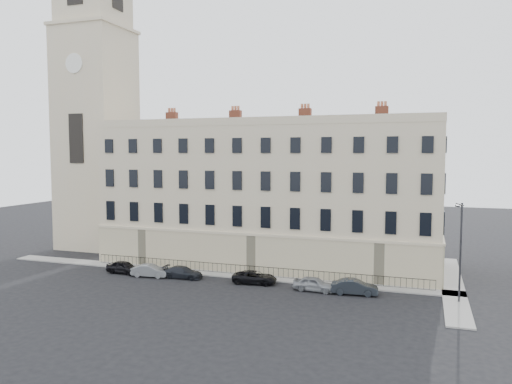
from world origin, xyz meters
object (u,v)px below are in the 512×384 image
Objects in this scene: car_c at (183,272)px; car_d at (255,277)px; car_e at (314,284)px; car_b at (150,271)px; car_f at (355,287)px; streetlamp at (460,248)px; car_a at (124,267)px.

car_d reaches higher than car_c.
car_d is 5.91m from car_e.
car_f is at bearing -96.02° from car_b.
car_d is 0.51× the size of streetlamp.
car_e is (5.86, -0.72, 0.06)m from car_d.
car_e is 12.58m from streetlamp.
car_a reaches higher than car_c.
car_a is 0.90× the size of car_d.
car_d is at bearing 80.46° from car_f.
car_d is (13.87, 0.59, -0.06)m from car_a.
car_f is (9.40, -0.67, 0.08)m from car_d.
car_c is 1.05× the size of car_e.
car_b is at bearing 89.78° from car_d.
streetlamp is (31.67, 0.13, 3.95)m from car_a.
car_b reaches higher than car_c.
car_c is 13.17m from car_e.
car_b is at bearing -92.14° from car_a.
car_a is 1.00× the size of car_e.
car_a is 13.88m from car_d.
car_a is 0.95× the size of car_c.
car_d is 1.05× the size of car_f.
streetlamp is (11.94, 0.27, 3.95)m from car_e.
car_b is (3.26, -0.37, -0.03)m from car_a.
car_f is 0.48× the size of streetlamp.
streetlamp reaches higher than car_a.
car_f is at bearing -99.44° from car_d.
car_a is at bearing 163.31° from streetlamp.
car_c is at bearing 92.42° from car_e.
car_a is at bearing 87.05° from car_d.
car_f reaches higher than car_b.
car_d is (10.60, 0.96, -0.03)m from car_b.
car_c is at bearing 83.57° from car_f.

